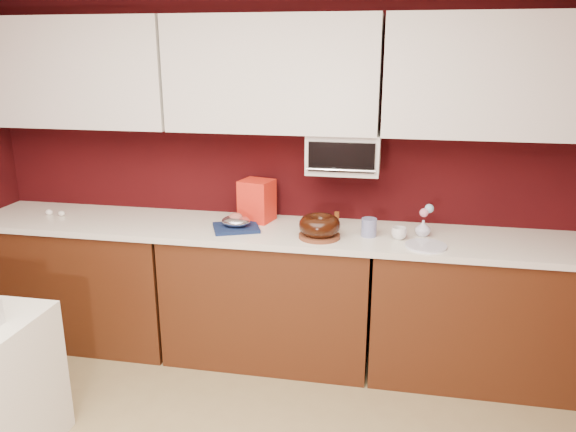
# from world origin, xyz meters

# --- Properties ---
(wall_back) EXTENTS (4.00, 0.02, 2.50)m
(wall_back) POSITION_xyz_m (0.00, 2.25, 1.25)
(wall_back) COLOR #320608
(wall_back) RESTS_ON floor
(base_cabinet_left) EXTENTS (1.31, 0.58, 0.86)m
(base_cabinet_left) POSITION_xyz_m (-1.33, 1.94, 0.43)
(base_cabinet_left) COLOR #49210E
(base_cabinet_left) RESTS_ON floor
(base_cabinet_center) EXTENTS (1.31, 0.58, 0.86)m
(base_cabinet_center) POSITION_xyz_m (0.00, 1.94, 0.43)
(base_cabinet_center) COLOR #49210E
(base_cabinet_center) RESTS_ON floor
(base_cabinet_right) EXTENTS (1.31, 0.58, 0.86)m
(base_cabinet_right) POSITION_xyz_m (1.33, 1.94, 0.43)
(base_cabinet_right) COLOR #49210E
(base_cabinet_right) RESTS_ON floor
(countertop) EXTENTS (4.00, 0.62, 0.04)m
(countertop) POSITION_xyz_m (0.00, 1.94, 0.88)
(countertop) COLOR white
(countertop) RESTS_ON base_cabinet_center
(upper_cabinet_left) EXTENTS (1.31, 0.33, 0.70)m
(upper_cabinet_left) POSITION_xyz_m (-1.33, 2.08, 1.85)
(upper_cabinet_left) COLOR white
(upper_cabinet_left) RESTS_ON wall_back
(upper_cabinet_center) EXTENTS (1.31, 0.33, 0.70)m
(upper_cabinet_center) POSITION_xyz_m (0.00, 2.08, 1.85)
(upper_cabinet_center) COLOR white
(upper_cabinet_center) RESTS_ON wall_back
(upper_cabinet_right) EXTENTS (1.31, 0.33, 0.70)m
(upper_cabinet_right) POSITION_xyz_m (1.33, 2.08, 1.85)
(upper_cabinet_right) COLOR white
(upper_cabinet_right) RESTS_ON wall_back
(toaster_oven) EXTENTS (0.45, 0.30, 0.25)m
(toaster_oven) POSITION_xyz_m (0.45, 2.10, 1.38)
(toaster_oven) COLOR white
(toaster_oven) RESTS_ON upper_cabinet_center
(toaster_oven_door) EXTENTS (0.40, 0.02, 0.18)m
(toaster_oven_door) POSITION_xyz_m (0.45, 1.94, 1.38)
(toaster_oven_door) COLOR black
(toaster_oven_door) RESTS_ON toaster_oven
(toaster_oven_handle) EXTENTS (0.42, 0.02, 0.02)m
(toaster_oven_handle) POSITION_xyz_m (0.45, 1.93, 1.30)
(toaster_oven_handle) COLOR silver
(toaster_oven_handle) RESTS_ON toaster_oven
(cake_base) EXTENTS (0.33, 0.33, 0.02)m
(cake_base) POSITION_xyz_m (0.34, 1.82, 0.91)
(cake_base) COLOR brown
(cake_base) RESTS_ON countertop
(bundt_cake) EXTENTS (0.31, 0.31, 0.10)m
(bundt_cake) POSITION_xyz_m (0.34, 1.82, 0.98)
(bundt_cake) COLOR black
(bundt_cake) RESTS_ON cake_base
(navy_towel) EXTENTS (0.35, 0.33, 0.02)m
(navy_towel) POSITION_xyz_m (-0.20, 1.88, 0.91)
(navy_towel) COLOR #132148
(navy_towel) RESTS_ON countertop
(foil_ham_nest) EXTENTS (0.20, 0.17, 0.07)m
(foil_ham_nest) POSITION_xyz_m (-0.20, 1.88, 0.96)
(foil_ham_nest) COLOR silver
(foil_ham_nest) RESTS_ON navy_towel
(roasted_ham) EXTENTS (0.10, 0.09, 0.06)m
(roasted_ham) POSITION_xyz_m (-0.20, 1.88, 0.98)
(roasted_ham) COLOR #B96054
(roasted_ham) RESTS_ON foil_ham_nest
(pandoro_box) EXTENTS (0.24, 0.23, 0.28)m
(pandoro_box) POSITION_xyz_m (-0.12, 2.09, 1.04)
(pandoro_box) COLOR red
(pandoro_box) RESTS_ON countertop
(dark_pan) EXTENTS (0.25, 0.25, 0.03)m
(dark_pan) POSITION_xyz_m (0.32, 2.05, 0.92)
(dark_pan) COLOR black
(dark_pan) RESTS_ON countertop
(coffee_mug) EXTENTS (0.11, 0.11, 0.09)m
(coffee_mug) POSITION_xyz_m (0.82, 1.88, 0.94)
(coffee_mug) COLOR white
(coffee_mug) RESTS_ON countertop
(blue_jar) EXTENTS (0.10, 0.10, 0.11)m
(blue_jar) POSITION_xyz_m (0.63, 1.91, 0.96)
(blue_jar) COLOR navy
(blue_jar) RESTS_ON countertop
(flower_vase) EXTENTS (0.10, 0.10, 0.11)m
(flower_vase) POSITION_xyz_m (0.96, 1.97, 0.96)
(flower_vase) COLOR silver
(flower_vase) RESTS_ON countertop
(flower_pink) EXTENTS (0.05, 0.05, 0.05)m
(flower_pink) POSITION_xyz_m (0.96, 1.97, 1.05)
(flower_pink) COLOR pink
(flower_pink) RESTS_ON flower_vase
(flower_blue) EXTENTS (0.06, 0.06, 0.06)m
(flower_blue) POSITION_xyz_m (0.99, 1.99, 1.07)
(flower_blue) COLOR #8AC3DE
(flower_blue) RESTS_ON flower_vase
(china_plate) EXTENTS (0.25, 0.25, 0.01)m
(china_plate) POSITION_xyz_m (0.97, 1.77, 0.91)
(china_plate) COLOR white
(china_plate) RESTS_ON countertop
(amber_bottle) EXTENTS (0.04, 0.04, 0.09)m
(amber_bottle) POSITION_xyz_m (0.42, 2.08, 0.95)
(amber_bottle) COLOR brown
(amber_bottle) RESTS_ON countertop
(egg_left) EXTENTS (0.05, 0.04, 0.04)m
(egg_left) POSITION_xyz_m (-1.46, 1.94, 0.92)
(egg_left) COLOR silver
(egg_left) RESTS_ON countertop
(egg_right) EXTENTS (0.05, 0.05, 0.04)m
(egg_right) POSITION_xyz_m (-1.56, 1.95, 0.92)
(egg_right) COLOR white
(egg_right) RESTS_ON countertop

